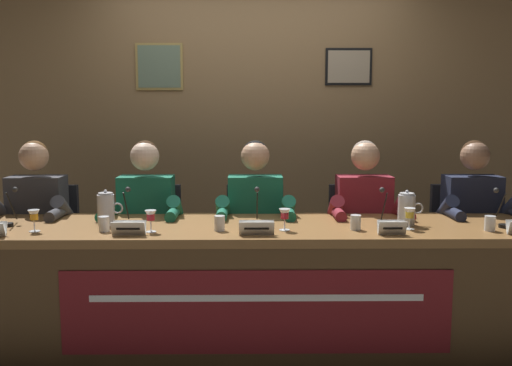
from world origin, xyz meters
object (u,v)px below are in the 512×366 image
Objects in this scene: nameplate_center at (257,228)px; water_cup_right at (356,223)px; panelist_center at (255,219)px; panelist_right at (366,219)px; chair_right at (359,252)px; water_pitcher_left_side at (106,209)px; conference_table at (256,268)px; water_pitcher_right_side at (407,209)px; water_cup_left at (104,225)px; chair_center at (255,252)px; panelist_far_left at (33,219)px; microphone_right at (385,213)px; juice_glass_left at (151,217)px; chair_far_left at (46,253)px; chair_far_right at (462,251)px; water_cup_far_right at (490,224)px; juice_glass_right at (410,215)px; juice_glass_center at (285,215)px; water_cup_center at (220,224)px; panelist_left at (145,219)px; panelist_far_right at (476,218)px; microphone_left at (126,213)px; microphone_center at (257,212)px; microphone_far_left at (11,213)px; microphone_far_right at (501,214)px; juice_glass_far_left at (34,217)px; nameplate_right at (392,228)px; nameplate_left at (129,228)px; chair_left at (151,252)px.

water_cup_right is at bearing 13.20° from nameplate_center.
panelist_right is at bearing 0.00° from panelist_center.
panelist_right is 0.54m from water_cup_right.
chair_right is 1.76m from water_pitcher_left_side.
chair_right reaches higher than conference_table.
panelist_right is 0.44m from water_pitcher_right_side.
panelist_center reaches higher than water_cup_left.
water_pitcher_left_side is at bearing 179.11° from water_pitcher_right_side.
chair_center is 0.80m from panelist_right.
microphone_right is (2.21, -0.40, 0.11)m from panelist_far_left.
chair_center is 0.97m from water_cup_right.
microphone_right is at bearing 6.92° from juice_glass_left.
chair_far_left is 1.00× the size of chair_far_right.
chair_far_right is 10.49× the size of water_cup_far_right.
chair_right reaches higher than juice_glass_right.
water_cup_left is 2.45m from chair_far_right.
panelist_center is 0.56m from juice_glass_center.
chair_far_right is at bearing 23.58° from water_cup_center.
microphone_right reaches higher than chair_far_right.
panelist_left reaches higher than chair_far_right.
water_cup_right is (2.02, -0.51, 0.07)m from panelist_far_left.
panelist_far_left and panelist_far_right have the same top height.
panelist_far_left is at bearing 151.89° from microphone_left.
panelist_left is 0.39m from microphone_left.
microphone_center is 0.24× the size of chair_right.
microphone_right is (0.75, 0.24, 0.03)m from nameplate_center.
microphone_far_left is at bearing 179.42° from microphone_left.
juice_glass_right is at bearing 1.07° from water_cup_center.
microphone_left reaches higher than chair_far_right.
microphone_center is at bearing 134.66° from juice_glass_center.
water_cup_center is 0.39× the size of microphone_far_right.
chair_right is 4.24× the size of water_pitcher_left_side.
water_cup_right is 1.03m from panelist_far_right.
juice_glass_far_left is at bearing -164.52° from panelist_right.
microphone_far_left is at bearing -172.93° from panelist_far_right.
water_cup_far_right is (1.16, -0.02, -0.05)m from juice_glass_center.
conference_table is at bearing -90.01° from panelist_center.
water_cup_left is 1.01m from panelist_center.
juice_glass_left is at bearing -149.91° from chair_right.
chair_far_right is at bearing 30.11° from nameplate_center.
panelist_center is 8.07× the size of nameplate_right.
nameplate_left is (0.55, -0.10, -0.05)m from juice_glass_far_left.
microphone_left is at bearing 171.25° from conference_table.
microphone_right is at bearing -21.99° from chair_left.
chair_far_left is at bearing 129.23° from water_cup_left.
microphone_far_right reaches higher than water_cup_far_right.
microphone_right is (0.76, -0.60, 0.39)m from chair_center.
water_pitcher_right_side is (2.13, 0.16, 0.01)m from juice_glass_far_left.
microphone_far_left is 1.74× the size of juice_glass_left.
chair_left is at bearing 125.68° from water_cup_center.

